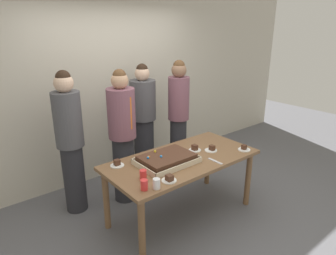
{
  "coord_description": "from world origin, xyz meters",
  "views": [
    {
      "loc": [
        -2.12,
        -2.36,
        2.23
      ],
      "look_at": [
        -0.09,
        0.15,
        1.12
      ],
      "focal_mm": 32.26,
      "sensor_mm": 36.0,
      "label": 1
    }
  ],
  "objects_px": {
    "drink_cup_middle": "(157,184)",
    "person_serving_front": "(178,117)",
    "plated_slice_far_right": "(211,149)",
    "drink_cup_far_end": "(144,185)",
    "cake_server_utensil": "(215,161)",
    "party_table": "(182,165)",
    "person_green_shirt_behind": "(143,120)",
    "plated_slice_near_right": "(117,164)",
    "plated_slice_near_left": "(195,149)",
    "sheet_cake": "(167,159)",
    "drink_cup_nearest": "(143,175)",
    "person_far_right_suit": "(70,141)",
    "person_striped_tie_right": "(123,136)",
    "plated_slice_center_front": "(169,179)",
    "plated_slice_far_left": "(244,149)"
  },
  "relations": [
    {
      "from": "drink_cup_far_end",
      "to": "plated_slice_far_right",
      "type": "bearing_deg",
      "value": 11.5
    },
    {
      "from": "plated_slice_near_right",
      "to": "drink_cup_middle",
      "type": "relative_size",
      "value": 1.5
    },
    {
      "from": "drink_cup_middle",
      "to": "sheet_cake",
      "type": "bearing_deg",
      "value": 41.38
    },
    {
      "from": "cake_server_utensil",
      "to": "person_striped_tie_right",
      "type": "xyz_separation_m",
      "value": [
        -0.56,
        1.06,
        0.13
      ]
    },
    {
      "from": "plated_slice_near_left",
      "to": "drink_cup_middle",
      "type": "distance_m",
      "value": 0.99
    },
    {
      "from": "plated_slice_center_front",
      "to": "person_far_right_suit",
      "type": "relative_size",
      "value": 0.09
    },
    {
      "from": "drink_cup_far_end",
      "to": "cake_server_utensil",
      "type": "xyz_separation_m",
      "value": [
        0.97,
        -0.0,
        -0.05
      ]
    },
    {
      "from": "person_striped_tie_right",
      "to": "person_serving_front",
      "type": "bearing_deg",
      "value": 85.97
    },
    {
      "from": "drink_cup_middle",
      "to": "person_serving_front",
      "type": "bearing_deg",
      "value": 42.5
    },
    {
      "from": "party_table",
      "to": "person_far_right_suit",
      "type": "relative_size",
      "value": 1.02
    },
    {
      "from": "sheet_cake",
      "to": "plated_slice_center_front",
      "type": "bearing_deg",
      "value": -125.34
    },
    {
      "from": "plated_slice_near_right",
      "to": "plated_slice_far_right",
      "type": "xyz_separation_m",
      "value": [
        1.1,
        -0.36,
        0.0
      ]
    },
    {
      "from": "plated_slice_near_right",
      "to": "plated_slice_center_front",
      "type": "height_order",
      "value": "plated_slice_near_right"
    },
    {
      "from": "party_table",
      "to": "person_green_shirt_behind",
      "type": "bearing_deg",
      "value": 76.82
    },
    {
      "from": "person_far_right_suit",
      "to": "plated_slice_far_right",
      "type": "bearing_deg",
      "value": 15.57
    },
    {
      "from": "party_table",
      "to": "plated_slice_near_left",
      "type": "relative_size",
      "value": 11.91
    },
    {
      "from": "drink_cup_middle",
      "to": "person_striped_tie_right",
      "type": "relative_size",
      "value": 0.06
    },
    {
      "from": "plated_slice_far_right",
      "to": "person_far_right_suit",
      "type": "xyz_separation_m",
      "value": [
        -1.35,
        1.0,
        0.14
      ]
    },
    {
      "from": "plated_slice_near_left",
      "to": "person_green_shirt_behind",
      "type": "xyz_separation_m",
      "value": [
        0.01,
        1.11,
        0.09
      ]
    },
    {
      "from": "plated_slice_near_left",
      "to": "plated_slice_far_right",
      "type": "relative_size",
      "value": 1.0
    },
    {
      "from": "plated_slice_near_right",
      "to": "person_far_right_suit",
      "type": "xyz_separation_m",
      "value": [
        -0.25,
        0.64,
        0.14
      ]
    },
    {
      "from": "plated_slice_near_left",
      "to": "person_far_right_suit",
      "type": "relative_size",
      "value": 0.09
    },
    {
      "from": "plated_slice_far_right",
      "to": "person_serving_front",
      "type": "bearing_deg",
      "value": 74.4
    },
    {
      "from": "plated_slice_near_right",
      "to": "cake_server_utensil",
      "type": "distance_m",
      "value": 1.09
    },
    {
      "from": "party_table",
      "to": "cake_server_utensil",
      "type": "distance_m",
      "value": 0.39
    },
    {
      "from": "drink_cup_nearest",
      "to": "person_striped_tie_right",
      "type": "height_order",
      "value": "person_striped_tie_right"
    },
    {
      "from": "plated_slice_far_left",
      "to": "drink_cup_middle",
      "type": "xyz_separation_m",
      "value": [
        -1.38,
        -0.05,
        0.03
      ]
    },
    {
      "from": "plated_slice_far_right",
      "to": "drink_cup_middle",
      "type": "height_order",
      "value": "drink_cup_middle"
    },
    {
      "from": "party_table",
      "to": "cake_server_utensil",
      "type": "relative_size",
      "value": 8.93
    },
    {
      "from": "plated_slice_near_right",
      "to": "drink_cup_middle",
      "type": "bearing_deg",
      "value": -85.96
    },
    {
      "from": "party_table",
      "to": "drink_cup_middle",
      "type": "distance_m",
      "value": 0.74
    },
    {
      "from": "party_table",
      "to": "person_serving_front",
      "type": "relative_size",
      "value": 1.02
    },
    {
      "from": "plated_slice_far_right",
      "to": "drink_cup_nearest",
      "type": "bearing_deg",
      "value": -176.46
    },
    {
      "from": "sheet_cake",
      "to": "person_green_shirt_behind",
      "type": "xyz_separation_m",
      "value": [
        0.49,
        1.16,
        0.07
      ]
    },
    {
      "from": "party_table",
      "to": "person_far_right_suit",
      "type": "xyz_separation_m",
      "value": [
        -0.93,
        0.93,
        0.25
      ]
    },
    {
      "from": "plated_slice_center_front",
      "to": "drink_cup_nearest",
      "type": "xyz_separation_m",
      "value": [
        -0.18,
        0.19,
        0.03
      ]
    },
    {
      "from": "cake_server_utensil",
      "to": "person_green_shirt_behind",
      "type": "bearing_deg",
      "value": 88.16
    },
    {
      "from": "cake_server_utensil",
      "to": "person_far_right_suit",
      "type": "relative_size",
      "value": 0.11
    },
    {
      "from": "plated_slice_center_front",
      "to": "cake_server_utensil",
      "type": "height_order",
      "value": "plated_slice_center_front"
    },
    {
      "from": "cake_server_utensil",
      "to": "person_serving_front",
      "type": "bearing_deg",
      "value": 68.91
    },
    {
      "from": "person_green_shirt_behind",
      "to": "person_striped_tie_right",
      "type": "height_order",
      "value": "person_striped_tie_right"
    },
    {
      "from": "plated_slice_far_left",
      "to": "drink_cup_nearest",
      "type": "bearing_deg",
      "value": 172.92
    },
    {
      "from": "drink_cup_nearest",
      "to": "person_far_right_suit",
      "type": "bearing_deg",
      "value": 105.82
    },
    {
      "from": "sheet_cake",
      "to": "person_far_right_suit",
      "type": "bearing_deg",
      "value": 127.85
    },
    {
      "from": "drink_cup_far_end",
      "to": "person_far_right_suit",
      "type": "xyz_separation_m",
      "value": [
        -0.2,
        1.24,
        0.11
      ]
    },
    {
      "from": "plated_slice_near_left",
      "to": "plated_slice_center_front",
      "type": "xyz_separation_m",
      "value": [
        -0.72,
        -0.39,
        -0.0
      ]
    },
    {
      "from": "cake_server_utensil",
      "to": "plated_slice_near_left",
      "type": "bearing_deg",
      "value": 84.57
    },
    {
      "from": "plated_slice_far_left",
      "to": "plated_slice_center_front",
      "type": "distance_m",
      "value": 1.2
    },
    {
      "from": "plated_slice_near_left",
      "to": "person_serving_front",
      "type": "distance_m",
      "value": 0.88
    },
    {
      "from": "sheet_cake",
      "to": "drink_cup_middle",
      "type": "bearing_deg",
      "value": -138.62
    }
  ]
}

